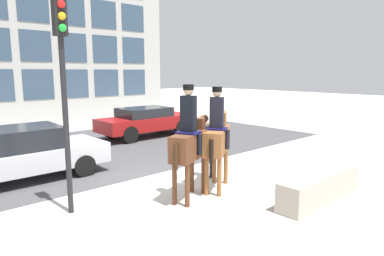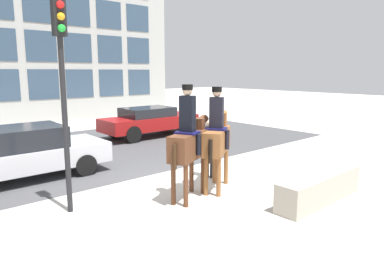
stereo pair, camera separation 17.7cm
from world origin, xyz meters
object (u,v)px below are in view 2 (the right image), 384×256
object	(u,v)px
traffic_light	(62,74)
mounted_horse_lead	(189,142)
pedestrian_bystander	(210,144)
planter_ledge	(320,188)
street_car_far_lane	(149,121)
mounted_horse_companion	(217,137)
street_car_near_lane	(24,152)

from	to	relation	value
traffic_light	mounted_horse_lead	bearing A→B (deg)	-23.42
pedestrian_bystander	traffic_light	bearing A→B (deg)	-33.25
traffic_light	pedestrian_bystander	bearing A→B (deg)	-3.33
planter_ledge	street_car_far_lane	bearing A→B (deg)	80.50
pedestrian_bystander	planter_ledge	size ratio (longest dim) A/B	0.60
pedestrian_bystander	planter_ledge	bearing A→B (deg)	72.85
mounted_horse_lead	mounted_horse_companion	xyz separation A→B (m)	(0.94, 0.05, -0.03)
mounted_horse_lead	pedestrian_bystander	xyz separation A→B (m)	(1.44, 0.82, -0.39)
street_car_near_lane	planter_ledge	world-z (taller)	street_car_near_lane
mounted_horse_companion	pedestrian_bystander	size ratio (longest dim) A/B	1.57
mounted_horse_companion	street_car_near_lane	world-z (taller)	mounted_horse_companion
street_car_far_lane	traffic_light	size ratio (longest dim) A/B	1.03
mounted_horse_lead	planter_ledge	world-z (taller)	mounted_horse_lead
pedestrian_bystander	street_car_near_lane	size ratio (longest dim) A/B	0.38
pedestrian_bystander	street_car_far_lane	distance (m)	6.62
mounted_horse_lead	mounted_horse_companion	distance (m)	0.94
street_car_near_lane	traffic_light	world-z (taller)	traffic_light
street_car_near_lane	mounted_horse_companion	bearing A→B (deg)	-50.27
street_car_far_lane	mounted_horse_lead	bearing A→B (deg)	-117.24
mounted_horse_lead	street_car_far_lane	bearing A→B (deg)	38.65
mounted_horse_lead	street_car_near_lane	distance (m)	4.84
pedestrian_bystander	traffic_light	world-z (taller)	traffic_light
street_car_far_lane	planter_ledge	world-z (taller)	street_car_far_lane
mounted_horse_lead	planter_ledge	xyz separation A→B (m)	(2.10, -2.10, -1.03)
mounted_horse_companion	planter_ledge	world-z (taller)	mounted_horse_companion
mounted_horse_lead	pedestrian_bystander	world-z (taller)	mounted_horse_lead
street_car_far_lane	traffic_light	xyz separation A→B (m)	(-6.05, -6.02, 2.15)
street_car_near_lane	planter_ledge	size ratio (longest dim) A/B	1.56
street_car_far_lane	planter_ledge	distance (m)	9.31
mounted_horse_companion	street_car_far_lane	size ratio (longest dim) A/B	0.58
street_car_far_lane	pedestrian_bystander	bearing A→B (deg)	-109.39
mounted_horse_lead	street_car_far_lane	distance (m)	7.97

